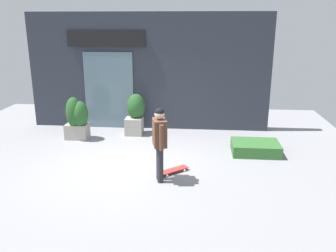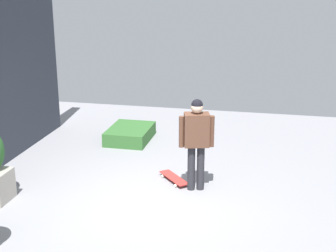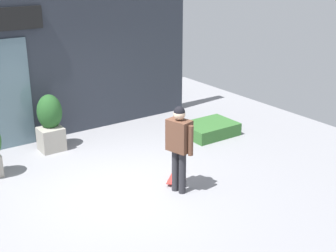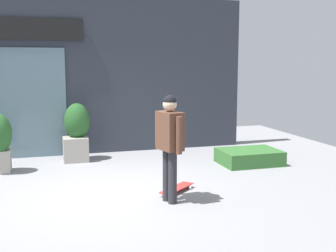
# 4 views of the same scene
# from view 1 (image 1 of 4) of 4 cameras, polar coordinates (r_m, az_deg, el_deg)

# --- Properties ---
(ground_plane) EXTENTS (12.00, 12.00, 0.00)m
(ground_plane) POSITION_cam_1_polar(r_m,az_deg,el_deg) (8.49, -6.20, -6.39)
(ground_plane) COLOR gray
(building_facade) EXTENTS (7.48, 0.31, 3.57)m
(building_facade) POSITION_cam_1_polar(r_m,az_deg,el_deg) (11.10, -3.47, 8.67)
(building_facade) COLOR #2D333D
(building_facade) RESTS_ON ground_plane
(skateboarder) EXTENTS (0.36, 0.58, 1.61)m
(skateboarder) POSITION_cam_1_polar(r_m,az_deg,el_deg) (7.34, -1.36, -1.87)
(skateboarder) COLOR #28282D
(skateboarder) RESTS_ON ground_plane
(skateboard) EXTENTS (0.70, 0.65, 0.08)m
(skateboard) POSITION_cam_1_polar(r_m,az_deg,el_deg) (8.05, 0.86, -7.13)
(skateboard) COLOR red
(skateboard) RESTS_ON ground_plane
(planter_box_left) EXTENTS (0.69, 0.57, 1.25)m
(planter_box_left) POSITION_cam_1_polar(r_m,az_deg,el_deg) (10.44, -14.42, 1.38)
(planter_box_left) COLOR gray
(planter_box_left) RESTS_ON ground_plane
(planter_box_right) EXTENTS (0.58, 0.61, 1.23)m
(planter_box_right) POSITION_cam_1_polar(r_m,az_deg,el_deg) (10.64, -5.32, 2.20)
(planter_box_right) COLOR gray
(planter_box_right) RESTS_ON ground_plane
(hedge_ledge) EXTENTS (1.21, 0.90, 0.30)m
(hedge_ledge) POSITION_cam_1_polar(r_m,az_deg,el_deg) (9.44, 13.92, -3.43)
(hedge_ledge) COLOR #33662D
(hedge_ledge) RESTS_ON ground_plane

